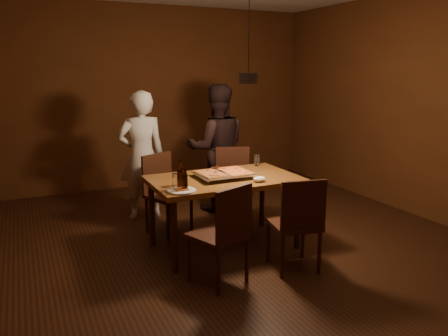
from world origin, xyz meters
name	(u,v)px	position (x,y,z in m)	size (l,w,h in m)	color
room_shell	(248,115)	(0.00, 0.00, 1.40)	(6.00, 6.00, 6.00)	#3C1B10
dining_table	(224,184)	(-0.17, 0.18, 0.68)	(1.50, 0.90, 0.75)	brown
chair_far_left	(163,186)	(-0.60, 0.90, 0.54)	(0.55, 0.55, 0.49)	#38190F
chair_far_right	(233,177)	(0.30, 0.93, 0.54)	(0.54, 0.54, 0.49)	#38190F
chair_near_left	(225,226)	(-0.52, -0.59, 0.54)	(0.55, 0.55, 0.49)	#38190F
chair_near_right	(298,216)	(0.18, -0.65, 0.54)	(0.49, 0.49, 0.49)	#38190F
pizza_tray	(223,175)	(-0.18, 0.18, 0.77)	(0.55, 0.45, 0.05)	silver
pizza_meat	(211,174)	(-0.32, 0.17, 0.81)	(0.23, 0.37, 0.02)	maroon
pizza_cheese	(235,171)	(-0.05, 0.17, 0.81)	(0.26, 0.41, 0.02)	gold
spatula	(223,171)	(-0.17, 0.20, 0.81)	(0.09, 0.24, 0.04)	silver
beer_bottle_a	(184,179)	(-0.72, -0.14, 0.86)	(0.06, 0.06, 0.23)	black
beer_bottle_b	(181,175)	(-0.72, -0.06, 0.88)	(0.07, 0.07, 0.27)	black
water_glass_left	(176,180)	(-0.73, 0.07, 0.81)	(0.08, 0.08, 0.12)	silver
water_glass_right	(257,160)	(0.41, 0.53, 0.81)	(0.06, 0.06, 0.13)	silver
plate_slice	(182,191)	(-0.75, -0.14, 0.76)	(0.26, 0.26, 0.03)	white
napkin	(259,179)	(0.07, -0.13, 0.78)	(0.13, 0.10, 0.05)	white
diner_white	(142,156)	(-0.70, 1.46, 0.79)	(0.58, 0.38, 1.59)	silver
diner_dark	(217,148)	(0.28, 1.37, 0.83)	(0.80, 0.63, 1.65)	black
pendant_lamp	(248,77)	(0.00, 0.00, 1.76)	(0.18, 0.18, 1.10)	black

